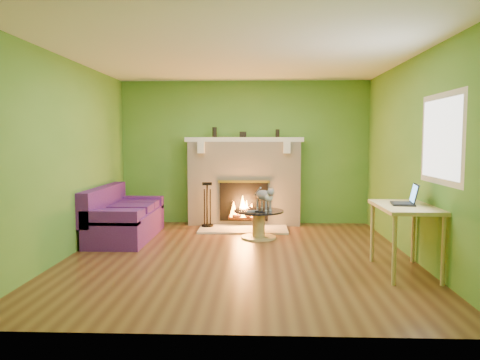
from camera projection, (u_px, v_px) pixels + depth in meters
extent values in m
plane|color=#512B17|center=(239.00, 256.00, 6.18)|extent=(5.00, 5.00, 0.00)
plane|color=white|center=(239.00, 56.00, 5.96)|extent=(5.00, 5.00, 0.00)
plane|color=#49852B|center=(244.00, 153.00, 8.56)|extent=(5.00, 0.00, 5.00)
plane|color=#49852B|center=(225.00, 171.00, 3.58)|extent=(5.00, 0.00, 5.00)
plane|color=#49852B|center=(68.00, 158.00, 6.16)|extent=(0.00, 5.00, 5.00)
plane|color=#49852B|center=(414.00, 158.00, 5.98)|extent=(0.00, 5.00, 5.00)
plane|color=silver|center=(441.00, 139.00, 5.06)|extent=(0.00, 1.20, 1.20)
plane|color=white|center=(441.00, 139.00, 5.07)|extent=(0.00, 1.06, 1.06)
cube|color=beige|center=(244.00, 183.00, 8.43)|extent=(2.00, 0.35, 1.50)
cube|color=black|center=(244.00, 202.00, 8.27)|extent=(0.85, 0.03, 0.68)
cube|color=gold|center=(244.00, 182.00, 8.23)|extent=(0.91, 0.02, 0.04)
cylinder|color=black|center=(244.00, 218.00, 8.26)|extent=(0.55, 0.07, 0.07)
cube|color=white|center=(244.00, 139.00, 8.33)|extent=(2.10, 0.28, 0.08)
cube|color=white|center=(201.00, 147.00, 8.19)|extent=(0.12, 0.10, 0.20)
cube|color=white|center=(287.00, 148.00, 8.13)|extent=(0.12, 0.10, 0.20)
cube|color=beige|center=(243.00, 229.00, 7.97)|extent=(1.50, 0.75, 0.03)
cube|color=white|center=(244.00, 139.00, 8.33)|extent=(2.10, 0.28, 0.08)
cube|color=#4E195F|center=(127.00, 225.00, 7.30)|extent=(0.81, 1.80, 0.41)
cube|color=#4E195F|center=(103.00, 203.00, 7.28)|extent=(0.18, 1.80, 0.51)
cube|color=#4E195F|center=(110.00, 218.00, 6.47)|extent=(0.81, 0.18, 0.20)
cube|color=#4E195F|center=(139.00, 202.00, 8.08)|extent=(0.81, 0.18, 0.20)
cube|color=#4E195F|center=(120.00, 214.00, 6.77)|extent=(0.65, 0.48, 0.11)
cube|color=#4E195F|center=(131.00, 208.00, 7.37)|extent=(0.65, 0.48, 0.11)
cube|color=#4E195F|center=(139.00, 204.00, 7.87)|extent=(0.65, 0.48, 0.11)
cylinder|color=tan|center=(259.00, 237.00, 7.32)|extent=(0.54, 0.54, 0.03)
cylinder|color=tan|center=(259.00, 224.00, 7.30)|extent=(0.19, 0.19, 0.38)
cylinder|color=black|center=(259.00, 211.00, 7.28)|extent=(0.78, 0.78, 0.02)
cube|color=tan|center=(406.00, 207.00, 5.36)|extent=(0.62, 1.07, 0.04)
cylinder|color=tan|center=(394.00, 251.00, 4.93)|extent=(0.05, 0.05, 0.75)
cylinder|color=tan|center=(444.00, 251.00, 4.91)|extent=(0.05, 0.05, 0.75)
cylinder|color=tan|center=(372.00, 232.00, 5.89)|extent=(0.05, 0.05, 0.75)
cylinder|color=tan|center=(413.00, 233.00, 5.87)|extent=(0.05, 0.05, 0.75)
cube|color=gray|center=(252.00, 211.00, 7.16)|extent=(0.17, 0.07, 0.02)
cube|color=black|center=(260.00, 212.00, 7.10)|extent=(0.16, 0.12, 0.02)
cylinder|color=black|center=(215.00, 132.00, 8.37)|extent=(0.08, 0.08, 0.18)
cylinder|color=black|center=(277.00, 133.00, 8.33)|extent=(0.07, 0.07, 0.14)
cube|color=black|center=(243.00, 134.00, 8.36)|extent=(0.12, 0.08, 0.10)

